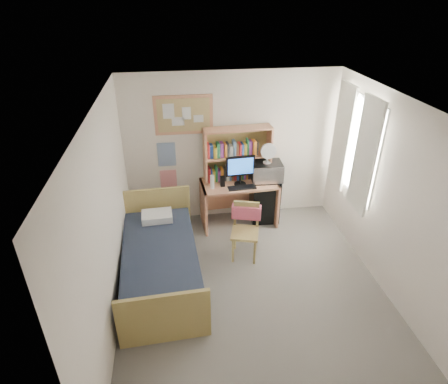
{
  "coord_description": "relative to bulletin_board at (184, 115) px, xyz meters",
  "views": [
    {
      "loc": [
        -0.95,
        -3.78,
        3.73
      ],
      "look_at": [
        -0.25,
        1.2,
        0.95
      ],
      "focal_mm": 30.0,
      "sensor_mm": 36.0,
      "label": 1
    }
  ],
  "objects": [
    {
      "name": "wall_back",
      "position": [
        0.78,
        0.02,
        -0.62
      ],
      "size": [
        3.6,
        0.04,
        2.6
      ],
      "primitive_type": "cube",
      "color": "white",
      "rests_on": "floor"
    },
    {
      "name": "mini_fridge",
      "position": [
        1.35,
        -0.24,
        -1.51
      ],
      "size": [
        0.5,
        0.5,
        0.81
      ],
      "primitive_type": "cube",
      "rotation": [
        0.0,
        0.0,
        -0.04
      ],
      "color": "black",
      "rests_on": "floor"
    },
    {
      "name": "curtain_left",
      "position": [
        2.5,
        -1.28,
        -0.32
      ],
      "size": [
        0.04,
        0.55,
        1.7
      ],
      "primitive_type": "cube",
      "color": "white",
      "rests_on": "wall_right"
    },
    {
      "name": "bulletin_board",
      "position": [
        0.0,
        0.0,
        0.0
      ],
      "size": [
        0.94,
        0.03,
        0.64
      ],
      "primitive_type": "cube",
      "color": "tan",
      "rests_on": "wall_back"
    },
    {
      "name": "speaker_right",
      "position": [
        1.17,
        -0.37,
        -1.04
      ],
      "size": [
        0.07,
        0.07,
        0.16
      ],
      "primitive_type": "cube",
      "rotation": [
        0.0,
        0.0,
        0.06
      ],
      "color": "black",
      "rests_on": "desk"
    },
    {
      "name": "desk_chair",
      "position": [
        0.8,
        -1.28,
        -1.47
      ],
      "size": [
        0.55,
        0.55,
        0.89
      ],
      "primitive_type": "cube",
      "rotation": [
        0.0,
        0.0,
        -0.27
      ],
      "color": "tan",
      "rests_on": "floor"
    },
    {
      "name": "poster_japan",
      "position": [
        -0.32,
        0.01,
        -1.14
      ],
      "size": [
        0.28,
        0.01,
        0.36
      ],
      "primitive_type": "cube",
      "color": "red",
      "rests_on": "wall_back"
    },
    {
      "name": "window_unit",
      "position": [
        2.53,
        -0.88,
        -0.32
      ],
      "size": [
        0.1,
        1.4,
        1.7
      ],
      "primitive_type": "cube",
      "color": "white",
      "rests_on": "wall_right"
    },
    {
      "name": "desk",
      "position": [
        0.87,
        -0.32,
        -1.52
      ],
      "size": [
        1.32,
        0.72,
        0.8
      ],
      "primitive_type": "cube",
      "rotation": [
        0.0,
        0.0,
        0.06
      ],
      "color": "tan",
      "rests_on": "floor"
    },
    {
      "name": "speaker_left",
      "position": [
        0.57,
        -0.4,
        -1.03
      ],
      "size": [
        0.08,
        0.08,
        0.18
      ],
      "primitive_type": "cube",
      "rotation": [
        0.0,
        0.0,
        0.06
      ],
      "color": "black",
      "rests_on": "desk"
    },
    {
      "name": "wall_front",
      "position": [
        0.78,
        -4.18,
        -0.62
      ],
      "size": [
        3.6,
        0.04,
        2.6
      ],
      "primitive_type": "cube",
      "color": "white",
      "rests_on": "floor"
    },
    {
      "name": "pillow",
      "position": [
        -0.52,
        -0.92,
        -1.29
      ],
      "size": [
        0.48,
        0.34,
        0.11
      ],
      "primitive_type": "cube",
      "rotation": [
        0.0,
        0.0,
        0.05
      ],
      "color": "white",
      "rests_on": "bed"
    },
    {
      "name": "bed",
      "position": [
        -0.48,
        -1.67,
        -1.63
      ],
      "size": [
        1.14,
        2.13,
        0.57
      ],
      "primitive_type": "cube",
      "rotation": [
        0.0,
        0.0,
        0.05
      ],
      "color": "#1A212F",
      "rests_on": "floor"
    },
    {
      "name": "ceiling",
      "position": [
        0.78,
        -2.08,
        0.68
      ],
      "size": [
        3.6,
        4.2,
        0.02
      ],
      "primitive_type": "cube",
      "color": "white",
      "rests_on": "wall_back"
    },
    {
      "name": "curtain_right",
      "position": [
        2.5,
        -0.48,
        -0.32
      ],
      "size": [
        0.04,
        0.55,
        1.7
      ],
      "primitive_type": "cube",
      "color": "white",
      "rests_on": "wall_right"
    },
    {
      "name": "monitor",
      "position": [
        0.87,
        -0.38,
        -0.86
      ],
      "size": [
        0.48,
        0.07,
        0.51
      ],
      "primitive_type": "cube",
      "rotation": [
        0.0,
        0.0,
        0.06
      ],
      "color": "black",
      "rests_on": "desk"
    },
    {
      "name": "wall_left",
      "position": [
        -1.02,
        -2.08,
        -0.62
      ],
      "size": [
        0.04,
        4.2,
        2.6
      ],
      "primitive_type": "cube",
      "color": "white",
      "rests_on": "floor"
    },
    {
      "name": "keyboard",
      "position": [
        0.88,
        -0.52,
        -1.11
      ],
      "size": [
        0.47,
        0.18,
        0.02
      ],
      "primitive_type": "cube",
      "rotation": [
        0.0,
        0.0,
        0.06
      ],
      "color": "black",
      "rests_on": "desk"
    },
    {
      "name": "water_bottle",
      "position": [
        0.39,
        -0.46,
        -1.0
      ],
      "size": [
        0.07,
        0.07,
        0.23
      ],
      "primitive_type": "cylinder",
      "rotation": [
        0.0,
        0.0,
        0.06
      ],
      "color": "white",
      "rests_on": "desk"
    },
    {
      "name": "poster_wave",
      "position": [
        -0.32,
        0.01,
        -0.67
      ],
      "size": [
        0.3,
        0.01,
        0.42
      ],
      "primitive_type": "cube",
      "color": "#244C90",
      "rests_on": "wall_back"
    },
    {
      "name": "hutch",
      "position": [
        0.86,
        -0.17,
        -0.66
      ],
      "size": [
        1.14,
        0.36,
        0.92
      ],
      "primitive_type": "cube",
      "rotation": [
        0.0,
        0.0,
        0.06
      ],
      "color": "tan",
      "rests_on": "desk"
    },
    {
      "name": "floor",
      "position": [
        0.78,
        -2.08,
        -1.93
      ],
      "size": [
        3.6,
        4.2,
        0.02
      ],
      "primitive_type": "cube",
      "color": "gray",
      "rests_on": "ground"
    },
    {
      "name": "wall_right",
      "position": [
        2.58,
        -2.08,
        -0.62
      ],
      "size": [
        0.04,
        4.2,
        2.6
      ],
      "primitive_type": "cube",
      "color": "white",
      "rests_on": "floor"
    },
    {
      "name": "hoodie",
      "position": [
        0.85,
        -1.09,
        -1.23
      ],
      "size": [
        0.47,
        0.25,
        0.21
      ],
      "primitive_type": "cube",
      "rotation": [
        0.0,
        0.0,
        -0.27
      ],
      "color": "#CD4D69",
      "rests_on": "desk_chair"
    },
    {
      "name": "desk_fan",
      "position": [
        1.35,
        -0.26,
        -0.64
      ],
      "size": [
        0.27,
        0.27,
        0.33
      ],
      "primitive_type": "cylinder",
      "rotation": [
        0.0,
        0.0,
        -0.04
      ],
      "color": "white",
      "rests_on": "microwave"
    },
    {
      "name": "microwave",
      "position": [
        1.35,
        -0.26,
        -0.96
      ],
      "size": [
        0.53,
        0.42,
        0.3
      ],
      "primitive_type": "cube",
      "rotation": [
        0.0,
        0.0,
        -0.04
      ],
      "color": "#BABABF",
      "rests_on": "mini_fridge"
    }
  ]
}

